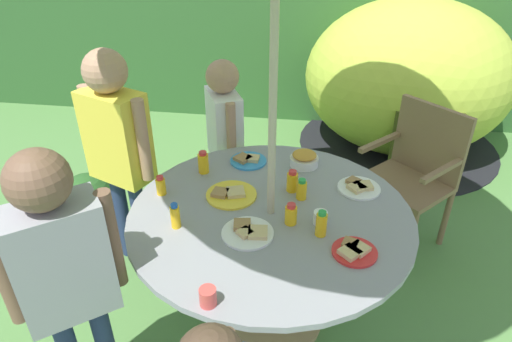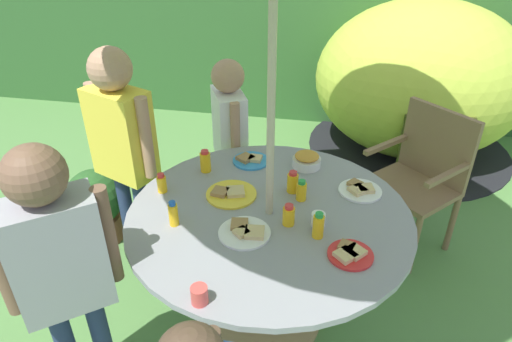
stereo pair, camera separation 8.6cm
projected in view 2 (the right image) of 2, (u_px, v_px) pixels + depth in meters
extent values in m
cube|color=#548442|center=(267.00, 318.00, 2.57)|extent=(10.00, 10.00, 0.02)
cube|color=#33602D|center=(317.00, 24.00, 4.62)|extent=(9.00, 0.70, 1.87)
cylinder|color=tan|center=(267.00, 315.00, 2.55)|extent=(0.60, 0.60, 0.03)
cylinder|color=tan|center=(268.00, 271.00, 2.38)|extent=(0.15, 0.15, 0.71)
cylinder|color=gray|center=(269.00, 215.00, 2.19)|extent=(1.38, 1.38, 0.03)
cylinder|color=#B7AD8C|center=(271.00, 127.00, 1.94)|extent=(0.04, 0.04, 2.39)
cylinder|color=brown|center=(359.00, 210.00, 3.08)|extent=(0.04, 0.04, 0.43)
cylinder|color=brown|center=(414.00, 246.00, 2.76)|extent=(0.04, 0.04, 0.43)
cylinder|color=brown|center=(396.00, 192.00, 3.27)|extent=(0.04, 0.04, 0.43)
cylinder|color=brown|center=(452.00, 223.00, 2.95)|extent=(0.04, 0.04, 0.43)
cube|color=brown|center=(411.00, 188.00, 2.90)|extent=(0.66, 0.65, 0.04)
cube|color=brown|center=(437.00, 144.00, 2.86)|extent=(0.38, 0.37, 0.48)
cube|color=brown|center=(388.00, 144.00, 2.94)|extent=(0.32, 0.33, 0.03)
cube|color=brown|center=(449.00, 174.00, 2.62)|extent=(0.32, 0.33, 0.03)
ellipsoid|color=#B2C63F|center=(419.00, 79.00, 3.95)|extent=(1.93, 1.74, 1.36)
cylinder|color=black|center=(406.00, 147.00, 4.30)|extent=(1.99, 1.99, 0.01)
cube|color=#3E4516|center=(432.00, 153.00, 3.45)|extent=(0.51, 0.07, 0.61)
cylinder|color=brown|center=(101.00, 227.00, 3.11)|extent=(0.28, 0.28, 0.18)
sphere|color=#285623|center=(95.00, 197.00, 2.98)|extent=(0.38, 0.38, 0.38)
cylinder|color=navy|center=(230.00, 186.00, 3.23)|extent=(0.07, 0.07, 0.55)
cylinder|color=navy|center=(234.00, 196.00, 3.12)|extent=(0.07, 0.07, 0.55)
cube|color=white|center=(229.00, 126.00, 2.91)|extent=(0.29, 0.36, 0.46)
cylinder|color=tan|center=(224.00, 112.00, 3.05)|extent=(0.06, 0.06, 0.42)
cylinder|color=tan|center=(235.00, 135.00, 2.75)|extent=(0.06, 0.06, 0.42)
sphere|color=tan|center=(228.00, 76.00, 2.74)|extent=(0.21, 0.21, 0.21)
cylinder|color=navy|center=(127.00, 211.00, 2.90)|extent=(0.09, 0.09, 0.63)
cylinder|color=navy|center=(144.00, 219.00, 2.83)|extent=(0.09, 0.09, 0.63)
cube|color=yellow|center=(121.00, 134.00, 2.57)|extent=(0.41, 0.32, 0.53)
cylinder|color=tan|center=(97.00, 121.00, 2.65)|extent=(0.07, 0.07, 0.48)
cylinder|color=tan|center=(146.00, 139.00, 2.46)|extent=(0.07, 0.07, 0.48)
sphere|color=tan|center=(110.00, 69.00, 2.37)|extent=(0.24, 0.24, 0.24)
cylinder|color=navy|center=(103.00, 342.00, 2.06)|extent=(0.08, 0.08, 0.60)
cube|color=#99999E|center=(58.00, 255.00, 1.75)|extent=(0.39, 0.36, 0.51)
cylinder|color=brown|center=(1.00, 267.00, 1.66)|extent=(0.06, 0.06, 0.46)
cylinder|color=brown|center=(108.00, 235.00, 1.81)|extent=(0.06, 0.06, 0.46)
sphere|color=brown|center=(34.00, 175.00, 1.56)|extent=(0.23, 0.23, 0.23)
cylinder|color=white|center=(307.00, 162.00, 2.54)|extent=(0.16, 0.16, 0.05)
ellipsoid|color=gold|center=(307.00, 156.00, 2.52)|extent=(0.14, 0.14, 0.04)
cylinder|color=#338CD8|center=(251.00, 161.00, 2.59)|extent=(0.21, 0.21, 0.01)
cube|color=tan|center=(255.00, 158.00, 2.58)|extent=(0.08, 0.08, 0.02)
cube|color=#9E7547|center=(246.00, 158.00, 2.59)|extent=(0.12, 0.12, 0.02)
cylinder|color=yellow|center=(231.00, 194.00, 2.30)|extent=(0.26, 0.26, 0.01)
cube|color=tan|center=(235.00, 192.00, 2.29)|extent=(0.11, 0.11, 0.02)
cube|color=#9E7547|center=(220.00, 192.00, 2.29)|extent=(0.09, 0.09, 0.02)
cylinder|color=red|center=(350.00, 255.00, 1.91)|extent=(0.20, 0.20, 0.01)
cube|color=tan|center=(355.00, 252.00, 1.90)|extent=(0.11, 0.11, 0.02)
cube|color=#9E7547|center=(347.00, 246.00, 1.93)|extent=(0.08, 0.08, 0.02)
cube|color=tan|center=(345.00, 255.00, 1.88)|extent=(0.11, 0.11, 0.02)
cylinder|color=white|center=(244.00, 233.00, 2.03)|extent=(0.24, 0.24, 0.01)
cube|color=tan|center=(254.00, 232.00, 2.01)|extent=(0.10, 0.10, 0.02)
cube|color=#9E7547|center=(239.00, 224.00, 2.06)|extent=(0.09, 0.09, 0.02)
cube|color=tan|center=(242.00, 232.00, 2.01)|extent=(0.08, 0.08, 0.02)
cylinder|color=white|center=(360.00, 191.00, 2.33)|extent=(0.22, 0.22, 0.01)
cube|color=tan|center=(366.00, 188.00, 2.32)|extent=(0.09, 0.09, 0.02)
cube|color=#9E7547|center=(355.00, 184.00, 2.36)|extent=(0.09, 0.09, 0.02)
cube|color=tan|center=(358.00, 190.00, 2.30)|extent=(0.11, 0.11, 0.02)
cylinder|color=yellow|center=(289.00, 216.00, 2.08)|extent=(0.06, 0.06, 0.09)
cylinder|color=red|center=(289.00, 207.00, 2.05)|extent=(0.04, 0.04, 0.02)
cylinder|color=yellow|center=(293.00, 183.00, 2.31)|extent=(0.06, 0.06, 0.10)
cylinder|color=red|center=(293.00, 173.00, 2.28)|extent=(0.04, 0.04, 0.02)
cylinder|color=yellow|center=(301.00, 192.00, 2.25)|extent=(0.05, 0.05, 0.09)
cylinder|color=green|center=(302.00, 182.00, 2.22)|extent=(0.04, 0.04, 0.02)
cylinder|color=yellow|center=(318.00, 227.00, 1.99)|extent=(0.05, 0.05, 0.11)
cylinder|color=green|center=(319.00, 215.00, 1.96)|extent=(0.04, 0.04, 0.02)
cylinder|color=yellow|center=(173.00, 215.00, 2.07)|extent=(0.04, 0.04, 0.11)
cylinder|color=blue|center=(172.00, 203.00, 2.04)|extent=(0.03, 0.03, 0.02)
cylinder|color=yellow|center=(205.00, 162.00, 2.48)|extent=(0.06, 0.06, 0.11)
cylinder|color=red|center=(205.00, 152.00, 2.45)|extent=(0.04, 0.04, 0.02)
cylinder|color=yellow|center=(162.00, 184.00, 2.31)|extent=(0.05, 0.05, 0.09)
cylinder|color=red|center=(161.00, 176.00, 2.28)|extent=(0.03, 0.03, 0.02)
cylinder|color=#E04C47|center=(199.00, 295.00, 1.67)|extent=(0.07, 0.07, 0.07)
cylinder|color=white|center=(318.00, 219.00, 2.08)|extent=(0.06, 0.06, 0.06)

